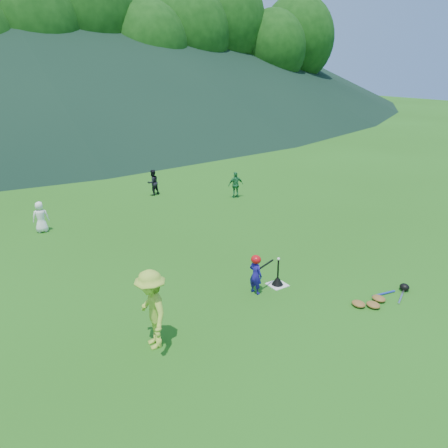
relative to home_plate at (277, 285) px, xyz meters
name	(u,v)px	position (x,y,z in m)	size (l,w,h in m)	color
ground	(277,285)	(0.00, 0.00, -0.01)	(120.00, 120.00, 0.00)	#215814
home_plate	(277,285)	(0.00, 0.00, 0.00)	(0.45, 0.45, 0.02)	silver
baseball	(279,259)	(0.00, 0.00, 0.73)	(0.08, 0.08, 0.08)	white
batter_child	(256,275)	(-0.72, -0.01, 0.48)	(0.36, 0.24, 0.99)	#1F148D
adult_coach	(152,310)	(-3.73, -0.60, 0.82)	(1.07, 0.62, 1.66)	#A1C439
fielder_a	(41,217)	(-4.20, 7.27, 0.52)	(0.52, 0.34, 1.06)	white
fielder_b	(153,182)	(0.78, 9.26, 0.54)	(0.54, 0.42, 1.10)	black
fielder_c	(236,185)	(3.52, 6.98, 0.55)	(0.65, 0.27, 1.11)	#22743D
batting_tee	(278,281)	(0.00, 0.00, 0.12)	(0.30, 0.30, 0.68)	black
batter_gear	(257,260)	(-0.70, -0.01, 0.88)	(0.72, 0.26, 0.35)	red
equipment_pile	(379,299)	(1.52, -1.96, 0.06)	(1.80, 0.68, 0.19)	olive
outfield_fence	(39,129)	(0.00, 28.00, 0.69)	(70.07, 0.08, 1.33)	gray
tree_line	(12,25)	(0.20, 33.83, 8.20)	(70.04, 11.40, 14.82)	#382314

